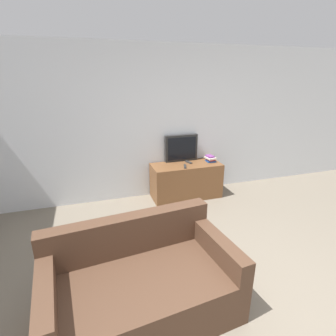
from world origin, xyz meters
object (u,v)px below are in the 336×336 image
(tv_stand, at_px, (186,181))
(television, at_px, (181,148))
(couch, at_px, (141,286))
(book_stack, at_px, (210,159))
(remote_secondary, at_px, (185,166))
(remote_on_stand, at_px, (189,162))

(tv_stand, relative_size, television, 2.04)
(couch, relative_size, book_stack, 8.16)
(tv_stand, xyz_separation_m, remote_secondary, (-0.08, -0.13, 0.32))
(book_stack, xyz_separation_m, remote_secondary, (-0.55, -0.15, -0.04))
(remote_on_stand, bearing_deg, remote_secondary, -126.72)
(book_stack, distance_m, remote_on_stand, 0.41)
(remote_on_stand, bearing_deg, book_stack, -6.42)
(tv_stand, distance_m, remote_secondary, 0.36)
(book_stack, bearing_deg, remote_secondary, -164.88)
(couch, xyz_separation_m, remote_on_stand, (1.35, 2.25, 0.35))
(couch, relative_size, remote_on_stand, 10.85)
(tv_stand, bearing_deg, book_stack, 1.58)
(tv_stand, bearing_deg, couch, -120.37)
(television, height_order, remote_on_stand, television)
(television, xyz_separation_m, couch, (-1.26, -2.41, -0.58))
(couch, bearing_deg, remote_on_stand, 53.17)
(tv_stand, xyz_separation_m, television, (-0.02, 0.21, 0.55))
(book_stack, bearing_deg, remote_on_stand, 173.58)
(tv_stand, height_order, television, television)
(remote_on_stand, distance_m, remote_secondary, 0.24)
(couch, xyz_separation_m, remote_secondary, (1.21, 2.06, 0.35))
(television, bearing_deg, remote_on_stand, -60.64)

